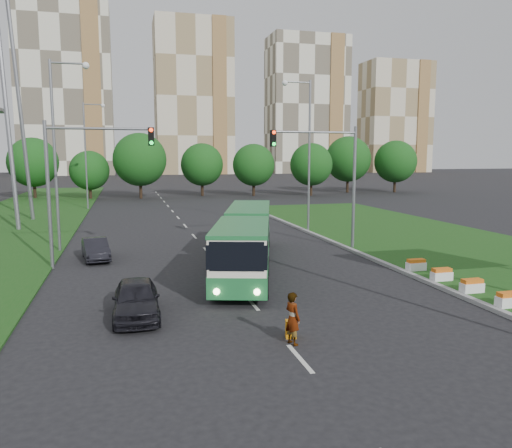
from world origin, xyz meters
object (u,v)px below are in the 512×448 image
object	(u,v)px
traffic_mast_median	(331,168)
pedestrian	(293,318)
traffic_mast_left	(79,170)
articulated_bus	(243,238)
car_left_far	(96,249)
shopping_trolley	(291,329)
car_left_near	(136,299)

from	to	relation	value
traffic_mast_median	pedestrian	size ratio (longest dim) A/B	4.55
traffic_mast_left	articulated_bus	xyz separation A→B (m)	(8.62, -2.09, -3.75)
articulated_bus	car_left_far	size ratio (longest dim) A/B	4.08
shopping_trolley	car_left_far	bearing A→B (deg)	127.18
traffic_mast_median	pedestrian	bearing A→B (deg)	-117.19
traffic_mast_left	articulated_bus	distance (m)	9.63
pedestrian	articulated_bus	bearing A→B (deg)	-25.70
articulated_bus	car_left_near	xyz separation A→B (m)	(-5.97, -7.60, -0.87)
car_left_near	shopping_trolley	bearing A→B (deg)	-34.40
car_left_far	shopping_trolley	distance (m)	16.69
articulated_bus	pedestrian	distance (m)	11.81
car_left_far	pedestrian	xyz separation A→B (m)	(6.98, -15.65, 0.24)
traffic_mast_median	pedestrian	xyz separation A→B (m)	(-7.62, -14.83, -4.47)
car_left_far	pedestrian	size ratio (longest dim) A/B	2.21
car_left_near	traffic_mast_left	bearing A→B (deg)	106.34
traffic_mast_left	pedestrian	size ratio (longest dim) A/B	4.55
pedestrian	shopping_trolley	distance (m)	0.81
pedestrian	shopping_trolley	xyz separation A→B (m)	(0.13, 0.55, -0.57)
articulated_bus	car_left_near	world-z (taller)	articulated_bus
traffic_mast_median	articulated_bus	size ratio (longest dim) A/B	0.51
car_left_near	pedestrian	distance (m)	6.41
traffic_mast_median	car_left_far	size ratio (longest dim) A/B	2.06
traffic_mast_left	car_left_near	distance (m)	11.06
articulated_bus	pedestrian	size ratio (longest dim) A/B	9.01
articulated_bus	traffic_mast_left	bearing A→B (deg)	-177.17
articulated_bus	car_left_far	world-z (taller)	articulated_bus
articulated_bus	car_left_far	xyz separation A→B (m)	(-8.06, 3.91, -0.96)
pedestrian	traffic_mast_median	bearing A→B (deg)	-47.64
car_left_near	pedestrian	xyz separation A→B (m)	(4.89, -4.14, 0.15)
shopping_trolley	traffic_mast_median	bearing A→B (deg)	74.28
traffic_mast_median	car_left_far	xyz separation A→B (m)	(-14.60, 0.82, -4.71)
car_left_near	articulated_bus	bearing A→B (deg)	52.94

